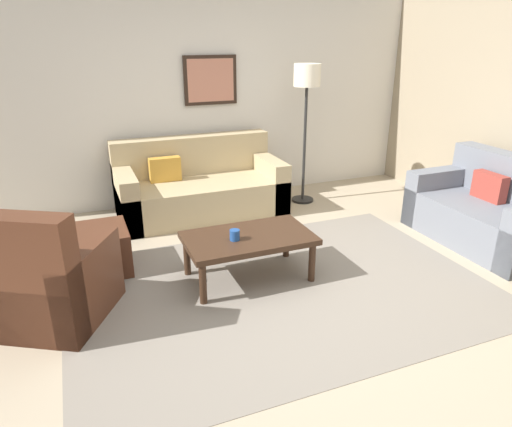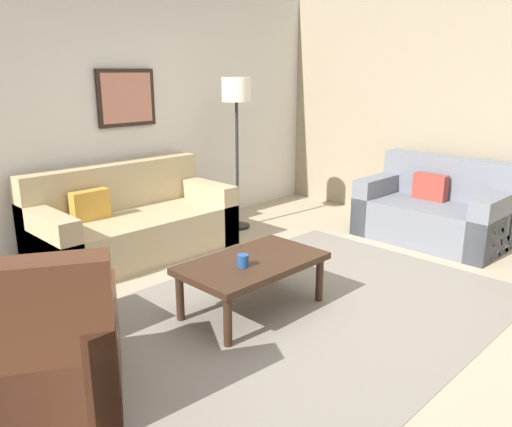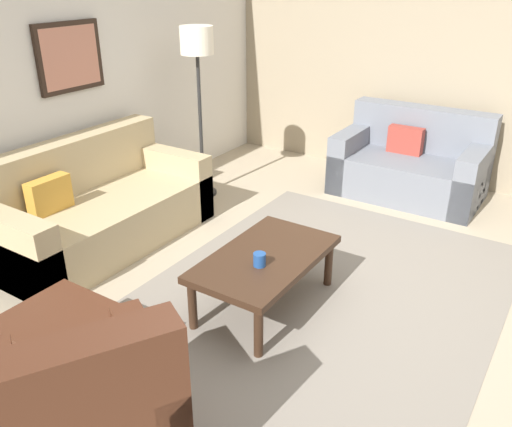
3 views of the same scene
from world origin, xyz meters
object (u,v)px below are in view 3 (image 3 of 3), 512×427
at_px(couch_main, 93,209).
at_px(couch_loveseat, 411,166).
at_px(coffee_table, 265,261).
at_px(ottoman, 62,343).
at_px(cup, 260,260).
at_px(lamp_standing, 198,59).
at_px(framed_artwork, 70,57).

relative_size(couch_main, couch_loveseat, 1.30).
xyz_separation_m(couch_loveseat, coffee_table, (-2.63, 0.18, 0.06)).
bearing_deg(ottoman, couch_loveseat, -12.14).
xyz_separation_m(ottoman, coffee_table, (1.23, -0.65, 0.16)).
bearing_deg(couch_main, ottoman, -137.89).
distance_m(couch_loveseat, cup, 2.78).
relative_size(couch_main, cup, 21.05).
bearing_deg(lamp_standing, couch_main, 173.80).
distance_m(couch_main, couch_loveseat, 3.26).
bearing_deg(cup, coffee_table, 17.09).
bearing_deg(ottoman, lamp_standing, 20.86).
bearing_deg(ottoman, coffee_table, -27.86).
relative_size(couch_loveseat, cup, 16.19).
xyz_separation_m(couch_loveseat, lamp_standing, (-1.25, 1.83, 1.11)).
relative_size(couch_loveseat, framed_artwork, 2.24).
height_order(couch_main, cup, couch_main).
bearing_deg(lamp_standing, cup, -132.13).
distance_m(ottoman, lamp_standing, 3.05).
bearing_deg(couch_main, lamp_standing, -6.20).
bearing_deg(coffee_table, cup, -162.91).
bearing_deg(ottoman, framed_artwork, 44.69).
xyz_separation_m(couch_main, framed_artwork, (0.33, 0.43, 1.21)).
bearing_deg(framed_artwork, lamp_standing, -29.64).
bearing_deg(lamp_standing, ottoman, -159.14).
xyz_separation_m(couch_main, coffee_table, (-0.04, -1.79, 0.06)).
bearing_deg(couch_main, couch_loveseat, -37.21).
relative_size(couch_loveseat, lamp_standing, 0.87).
xyz_separation_m(coffee_table, framed_artwork, (0.37, 2.22, 1.15)).
distance_m(couch_main, framed_artwork, 1.33).
height_order(cup, framed_artwork, framed_artwork).
height_order(couch_main, lamp_standing, lamp_standing).
bearing_deg(coffee_table, lamp_standing, 49.88).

